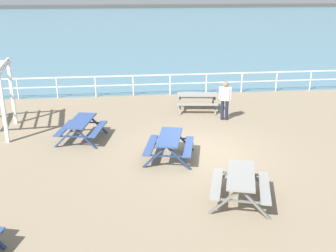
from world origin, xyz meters
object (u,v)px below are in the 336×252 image
Objects in this scene: picnic_table_near_right at (197,98)px; picnic_table_far_left at (241,181)px; visitor at (225,98)px; picnic_table_far_right at (81,125)px; picnic_table_mid_centre at (169,142)px.

picnic_table_near_right is 0.92× the size of picnic_table_far_left.
picnic_table_near_right is at bearing 46.51° from visitor.
picnic_table_far_left is at bearing -125.76° from picnic_table_far_right.
picnic_table_far_left is 6.84m from visitor.
visitor is (5.81, 1.68, 0.36)m from picnic_table_far_right.
picnic_table_mid_centre is at bearing 158.50° from visitor.
picnic_table_far_right is at bearing 58.96° from picnic_table_far_left.
picnic_table_far_left is at bearing -84.85° from picnic_table_near_right.
picnic_table_far_left and picnic_table_far_right have the same top height.
picnic_table_near_right is 1.20× the size of visitor.
picnic_table_near_right and picnic_table_far_right have the same top height.
picnic_table_mid_centre is 0.97× the size of picnic_table_far_left.
picnic_table_mid_centre and picnic_table_far_right have the same top height.
picnic_table_near_right is 5.57m from picnic_table_mid_centre.
picnic_table_far_left is at bearing -175.66° from visitor.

